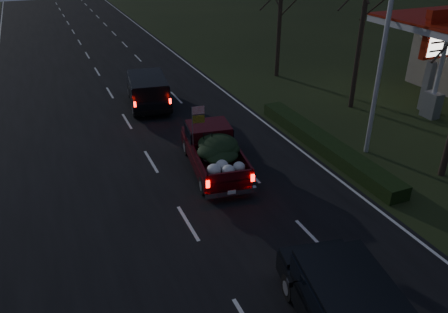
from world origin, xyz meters
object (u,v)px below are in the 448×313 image
object	(u,v)px
pickup_truck	(214,149)
rear_suv	(354,312)
lead_suv	(148,88)
gas_price_pylon	(437,44)
light_pole	(386,32)

from	to	relation	value
pickup_truck	rear_suv	xyz separation A→B (m)	(-0.29, -9.63, 0.10)
lead_suv	rear_suv	xyz separation A→B (m)	(0.33, -18.18, 0.01)
gas_price_pylon	pickup_truck	distance (m)	14.05
pickup_truck	light_pole	bearing A→B (deg)	-1.76
gas_price_pylon	pickup_truck	size ratio (longest dim) A/B	1.06
light_pole	gas_price_pylon	bearing A→B (deg)	24.74
rear_suv	gas_price_pylon	bearing A→B (deg)	50.08
gas_price_pylon	lead_suv	xyz separation A→B (m)	(-14.29, 6.83, -2.69)
gas_price_pylon	lead_suv	size ratio (longest dim) A/B	1.07
gas_price_pylon	rear_suv	size ratio (longest dim) A/B	1.05
light_pole	lead_suv	xyz separation A→B (m)	(-7.79, 9.82, -4.40)
rear_suv	light_pole	bearing A→B (deg)	59.23
lead_suv	pickup_truck	bearing A→B (deg)	-77.62
gas_price_pylon	pickup_truck	world-z (taller)	gas_price_pylon
gas_price_pylon	lead_suv	world-z (taller)	gas_price_pylon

